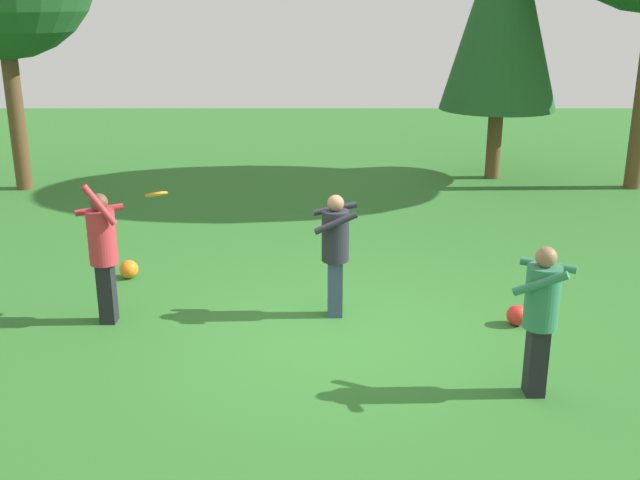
% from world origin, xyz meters
% --- Properties ---
extents(ground_plane, '(40.00, 40.00, 0.00)m').
position_xyz_m(ground_plane, '(0.00, 0.00, 0.00)').
color(ground_plane, '#2D6B28').
extents(person_thrower, '(0.60, 0.60, 1.82)m').
position_xyz_m(person_thrower, '(-2.84, 0.28, 0.98)').
color(person_thrower, black).
rests_on(person_thrower, ground_plane).
extents(person_catcher, '(0.55, 0.48, 1.58)m').
position_xyz_m(person_catcher, '(-0.02, 0.49, 0.93)').
color(person_catcher, '#38476B').
rests_on(person_catcher, ground_plane).
extents(person_bystander, '(0.69, 0.66, 1.58)m').
position_xyz_m(person_bystander, '(1.97, -1.51, 0.93)').
color(person_bystander, black).
rests_on(person_bystander, ground_plane).
extents(frisbee, '(0.36, 0.36, 0.12)m').
position_xyz_m(frisbee, '(-2.19, 0.49, 1.59)').
color(frisbee, orange).
extents(ball_red, '(0.26, 0.26, 0.26)m').
position_xyz_m(ball_red, '(2.23, 0.18, 0.13)').
color(ball_red, red).
rests_on(ball_red, ground_plane).
extents(ball_orange, '(0.27, 0.27, 0.27)m').
position_xyz_m(ball_orange, '(-2.97, 1.83, 0.13)').
color(ball_orange, orange).
rests_on(ball_orange, ground_plane).
extents(tree_right, '(2.54, 2.54, 6.08)m').
position_xyz_m(tree_right, '(3.71, 8.32, 3.79)').
color(tree_right, brown).
rests_on(tree_right, ground_plane).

